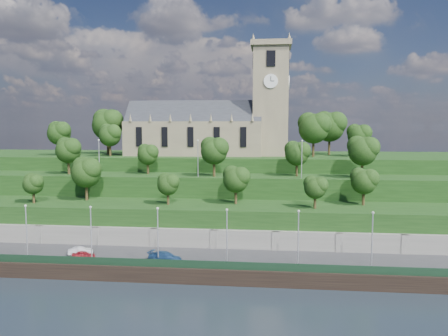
# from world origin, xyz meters

# --- Properties ---
(ground) EXTENTS (320.00, 320.00, 0.00)m
(ground) POSITION_xyz_m (0.00, 0.00, 0.00)
(ground) COLOR #1A242A
(ground) RESTS_ON ground
(promenade) EXTENTS (160.00, 12.00, 2.00)m
(promenade) POSITION_xyz_m (0.00, 6.00, 1.00)
(promenade) COLOR #2D2D30
(promenade) RESTS_ON ground
(quay_wall) EXTENTS (160.00, 0.50, 2.20)m
(quay_wall) POSITION_xyz_m (0.00, -0.05, 1.10)
(quay_wall) COLOR black
(quay_wall) RESTS_ON ground
(fence) EXTENTS (160.00, 0.10, 1.20)m
(fence) POSITION_xyz_m (0.00, 0.60, 2.60)
(fence) COLOR #16311E
(fence) RESTS_ON promenade
(retaining_wall) EXTENTS (160.00, 2.10, 5.00)m
(retaining_wall) POSITION_xyz_m (0.00, 11.97, 2.50)
(retaining_wall) COLOR slate
(retaining_wall) RESTS_ON ground
(embankment_lower) EXTENTS (160.00, 12.00, 8.00)m
(embankment_lower) POSITION_xyz_m (0.00, 18.00, 4.00)
(embankment_lower) COLOR #153411
(embankment_lower) RESTS_ON ground
(embankment_upper) EXTENTS (160.00, 10.00, 12.00)m
(embankment_upper) POSITION_xyz_m (0.00, 29.00, 6.00)
(embankment_upper) COLOR #153411
(embankment_upper) RESTS_ON ground
(hilltop) EXTENTS (160.00, 32.00, 15.00)m
(hilltop) POSITION_xyz_m (0.00, 50.00, 7.50)
(hilltop) COLOR #153411
(hilltop) RESTS_ON ground
(church) EXTENTS (38.60, 12.35, 27.60)m
(church) POSITION_xyz_m (0.79, 45.98, 22.52)
(church) COLOR #71664F
(church) RESTS_ON hilltop
(trees_lower) EXTENTS (63.22, 8.60, 8.19)m
(trees_lower) POSITION_xyz_m (-0.78, 18.69, 12.66)
(trees_lower) COLOR #312613
(trees_lower) RESTS_ON embankment_lower
(trees_upper) EXTENTS (64.62, 7.81, 8.08)m
(trees_upper) POSITION_xyz_m (4.78, 27.92, 17.13)
(trees_upper) COLOR #312613
(trees_upper) RESTS_ON embankment_upper
(trees_hilltop) EXTENTS (76.00, 16.07, 11.32)m
(trees_hilltop) POSITION_xyz_m (0.87, 45.61, 21.75)
(trees_hilltop) COLOR #312613
(trees_hilltop) RESTS_ON hilltop
(lamp_posts_promenade) EXTENTS (60.36, 0.36, 8.25)m
(lamp_posts_promenade) POSITION_xyz_m (-2.00, 2.50, 6.74)
(lamp_posts_promenade) COLOR #B2B2B7
(lamp_posts_promenade) RESTS_ON promenade
(lamp_posts_upper) EXTENTS (40.36, 0.36, 7.30)m
(lamp_posts_upper) POSITION_xyz_m (-0.00, 26.00, 16.25)
(lamp_posts_upper) COLOR #B2B2B7
(lamp_posts_upper) RESTS_ON embankment_upper
(car_left) EXTENTS (3.59, 1.91, 1.16)m
(car_left) POSITION_xyz_m (-13.70, 3.48, 2.58)
(car_left) COLOR maroon
(car_left) RESTS_ON promenade
(car_middle) EXTENTS (3.87, 2.51, 1.21)m
(car_middle) POSITION_xyz_m (-15.08, 5.47, 2.60)
(car_middle) COLOR silver
(car_middle) RESTS_ON promenade
(car_right) EXTENTS (5.52, 3.46, 1.49)m
(car_right) POSITION_xyz_m (-1.12, 3.15, 2.75)
(car_right) COLOR navy
(car_right) RESTS_ON promenade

